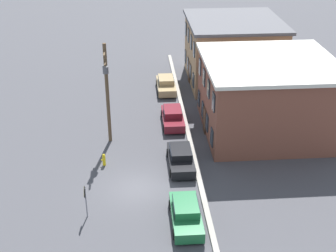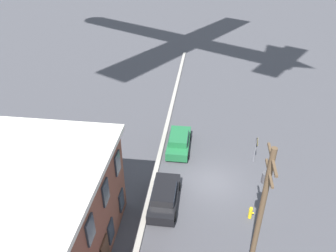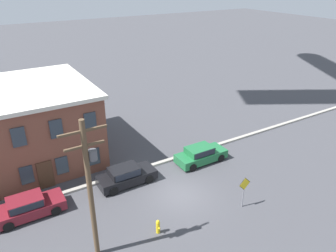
{
  "view_description": "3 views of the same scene",
  "coord_description": "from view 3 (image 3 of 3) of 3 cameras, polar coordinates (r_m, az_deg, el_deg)",
  "views": [
    {
      "loc": [
        27.29,
        0.12,
        19.13
      ],
      "look_at": [
        1.68,
        2.06,
        5.74
      ],
      "focal_mm": 50.0,
      "sensor_mm": 36.0,
      "label": 1
    },
    {
      "loc": [
        -19.04,
        1.06,
        16.74
      ],
      "look_at": [
        0.36,
        3.5,
        4.48
      ],
      "focal_mm": 35.0,
      "sensor_mm": 36.0,
      "label": 2
    },
    {
      "loc": [
        -10.76,
        -16.05,
        14.57
      ],
      "look_at": [
        1.46,
        4.2,
        3.48
      ],
      "focal_mm": 35.0,
      "sensor_mm": 36.0,
      "label": 3
    }
  ],
  "objects": [
    {
      "name": "fire_hydrant",
      "position": [
        20.97,
        -1.76,
        -17.09
      ],
      "size": [
        0.24,
        0.34,
        0.96
      ],
      "color": "yellow",
      "rests_on": "ground_plane"
    },
    {
      "name": "caution_sign",
      "position": [
        22.78,
        13.13,
        -10.42
      ],
      "size": [
        0.97,
        0.08,
        2.37
      ],
      "color": "slate",
      "rests_on": "ground_plane"
    },
    {
      "name": "car_green",
      "position": [
        27.77,
        5.68,
        -4.86
      ],
      "size": [
        4.4,
        1.92,
        1.43
      ],
      "color": "#1E6638",
      "rests_on": "ground_plane"
    },
    {
      "name": "utility_pole",
      "position": [
        17.48,
        -13.39,
        -9.93
      ],
      "size": [
        2.4,
        0.44,
        8.4
      ],
      "color": "brown",
      "rests_on": "ground_plane"
    },
    {
      "name": "car_maroon",
      "position": [
        23.84,
        -23.17,
        -12.69
      ],
      "size": [
        4.4,
        1.92,
        1.43
      ],
      "color": "maroon",
      "rests_on": "ground_plane"
    },
    {
      "name": "kerb_strip",
      "position": [
        27.35,
        -2.98,
        -6.91
      ],
      "size": [
        56.0,
        0.36,
        0.16
      ],
      "primitive_type": "cube",
      "color": "#9E998E",
      "rests_on": "ground_plane"
    },
    {
      "name": "car_black",
      "position": [
        25.14,
        -7.34,
        -8.46
      ],
      "size": [
        4.4,
        1.92,
        1.43
      ],
      "color": "black",
      "rests_on": "ground_plane"
    },
    {
      "name": "apartment_midblock",
      "position": [
        29.63,
        -23.27,
        0.39
      ],
      "size": [
        10.48,
        10.86,
        6.36
      ],
      "color": "brown",
      "rests_on": "ground_plane"
    },
    {
      "name": "ground_plane",
      "position": [
        24.2,
        2.22,
        -11.92
      ],
      "size": [
        200.0,
        200.0,
        0.0
      ],
      "primitive_type": "plane",
      "color": "#424247"
    }
  ]
}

